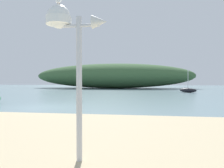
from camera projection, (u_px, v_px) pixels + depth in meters
The scene contains 4 objects.
ground_plane at pixel (47, 107), 14.07m from camera, with size 120.00×120.00×0.00m, color gray.
distant_hill at pixel (113, 76), 46.70m from camera, with size 36.58×11.01×5.64m, color #3D6038.
mast_structure at pixel (67, 32), 4.23m from camera, with size 1.30×0.53×3.27m.
sailboat_near_shore at pixel (188, 90), 30.63m from camera, with size 2.59×2.12×3.39m.
Camera 1 is at (6.44, -13.27, 1.90)m, focal length 32.46 mm.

